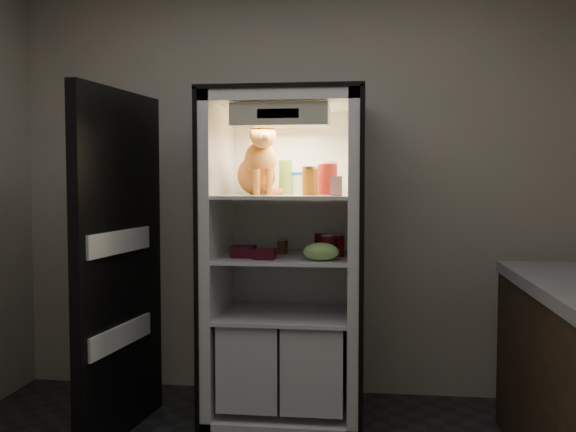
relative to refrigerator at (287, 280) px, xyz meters
name	(u,v)px	position (x,y,z in m)	size (l,w,h in m)	color
room_shell	(239,112)	(0.00, -1.38, 0.83)	(3.60, 3.60, 3.60)	white
refrigerator	(287,280)	(0.00, 0.00, 0.00)	(0.90, 0.72, 1.88)	white
fridge_door	(120,266)	(-0.85, -0.41, 0.12)	(0.17, 0.87, 1.85)	black
tabby_cat	(259,166)	(-0.16, -0.01, 0.66)	(0.41, 0.44, 0.45)	#D5591B
parmesan_shaker	(286,177)	(-0.01, 0.02, 0.60)	(0.08, 0.08, 0.20)	#258B2C
mayo_tub	(299,183)	(0.07, 0.05, 0.56)	(0.09, 0.09, 0.13)	white
salsa_jar	(310,181)	(0.15, -0.13, 0.58)	(0.09, 0.09, 0.16)	maroon
pepper_jar	(328,178)	(0.24, 0.00, 0.59)	(0.11, 0.11, 0.19)	maroon
cream_carton	(336,186)	(0.30, -0.24, 0.55)	(0.06, 0.06, 0.11)	silver
soda_can_a	(320,243)	(0.19, 0.04, 0.21)	(0.07, 0.07, 0.13)	black
soda_can_b	(338,246)	(0.30, -0.07, 0.21)	(0.07, 0.07, 0.12)	black
soda_can_c	(328,247)	(0.25, -0.16, 0.21)	(0.07, 0.07, 0.13)	black
condiment_jar	(282,246)	(-0.03, 0.04, 0.19)	(0.06, 0.06, 0.09)	#592E19
grape_bag	(321,252)	(0.22, -0.25, 0.20)	(0.19, 0.14, 0.10)	#7BA94E
berry_box_left	(243,252)	(-0.22, -0.16, 0.18)	(0.13, 0.13, 0.06)	#480C1A
berry_box_right	(265,254)	(-0.09, -0.23, 0.18)	(0.11, 0.11, 0.06)	#480C1A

